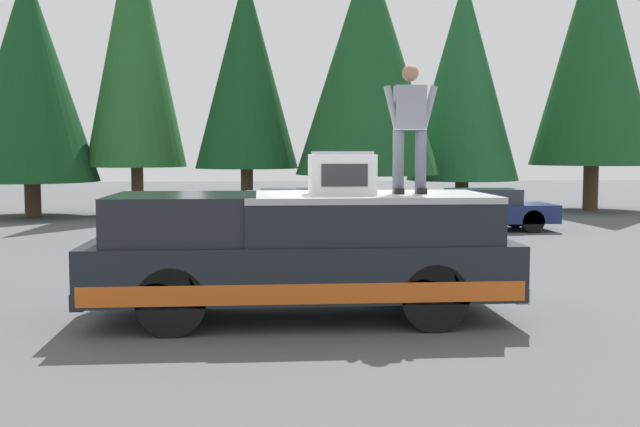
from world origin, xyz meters
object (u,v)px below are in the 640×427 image
at_px(pickup_truck, 301,253).
at_px(parked_car_navy, 480,210).
at_px(person_on_truck_bed, 410,125).
at_px(compressor_unit, 342,173).
at_px(parked_car_grey, 292,210).

relative_size(pickup_truck, parked_car_navy, 1.35).
bearing_deg(pickup_truck, person_on_truck_bed, -91.01).
height_order(compressor_unit, parked_car_grey, compressor_unit).
bearing_deg(parked_car_grey, compressor_unit, -179.21).
distance_m(compressor_unit, parked_car_navy, 12.03).
xyz_separation_m(person_on_truck_bed, parked_car_navy, (10.73, -4.15, -1.97)).
bearing_deg(compressor_unit, parked_car_navy, -25.07).
relative_size(compressor_unit, parked_car_navy, 0.20).
bearing_deg(parked_car_grey, parked_car_navy, -94.35).
relative_size(person_on_truck_bed, parked_car_navy, 0.41).
xyz_separation_m(pickup_truck, parked_car_navy, (10.71, -5.59, -0.29)).
bearing_deg(compressor_unit, parked_car_grey, 0.79).
height_order(person_on_truck_bed, parked_car_grey, person_on_truck_bed).
distance_m(compressor_unit, parked_car_grey, 11.31).
distance_m(parked_car_navy, parked_car_grey, 5.23).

